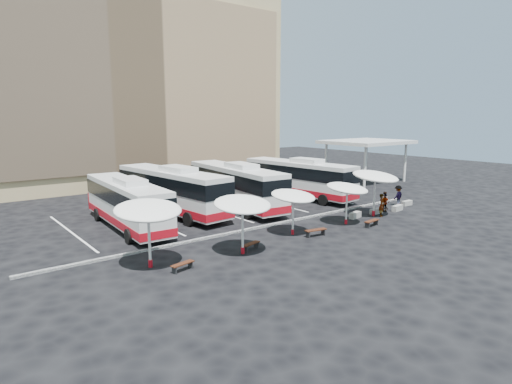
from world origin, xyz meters
TOP-DOWN VIEW (x-y plane):
  - ground at (0.00, 0.00)m, footprint 120.00×120.00m
  - sandstone_building at (0.00, 31.87)m, footprint 42.00×18.25m
  - service_canopy at (24.00, 10.00)m, footprint 10.00×8.00m
  - curb_divider at (0.00, 0.50)m, footprint 34.00×0.25m
  - bay_lines at (0.00, 8.00)m, footprint 24.15×12.00m
  - bus_0 at (-8.30, 6.64)m, footprint 3.32×12.29m
  - bus_1 at (-3.58, 8.73)m, footprint 4.11×13.36m
  - bus_2 at (2.11, 7.45)m, footprint 3.97×13.32m
  - bus_3 at (10.00, 7.51)m, footprint 3.93×13.04m
  - sunshade_0 at (-10.54, -2.26)m, footprint 4.04×4.08m
  - sunshade_1 at (-5.13, -3.53)m, footprint 4.01×4.04m
  - sunshade_2 at (0.17, -2.26)m, footprint 3.50×3.53m
  - sunshade_3 at (5.39, -2.67)m, footprint 3.92×3.95m
  - sunshade_4 at (9.34, -2.28)m, footprint 4.31×4.35m
  - wood_bench_0 at (-9.42, -3.87)m, footprint 1.47×0.68m
  - wood_bench_1 at (-4.30, -3.26)m, footprint 1.48×0.73m
  - wood_bench_2 at (1.08, -3.62)m, footprint 1.67×0.71m
  - wood_bench_3 at (6.34, -4.35)m, footprint 1.58×0.60m
  - conc_bench_0 at (7.50, -1.85)m, footprint 1.37×0.68m
  - conc_bench_1 at (10.10, -1.99)m, footprint 1.23×0.51m
  - conc_bench_2 at (12.61, -2.37)m, footprint 1.32×0.58m
  - conc_bench_3 at (15.24, -1.62)m, footprint 1.20×0.41m
  - passenger_0 at (9.71, -2.78)m, footprint 0.82×0.72m
  - passenger_1 at (12.28, -1.23)m, footprint 0.94×0.98m
  - passenger_2 at (11.42, -1.89)m, footprint 0.97×0.56m
  - passenger_3 at (14.38, -1.19)m, footprint 1.31×0.84m

SIDE VIEW (x-z plane):
  - ground at x=0.00m, z-range 0.00..0.00m
  - bay_lines at x=0.00m, z-range 0.00..0.01m
  - curb_divider at x=0.00m, z-range 0.00..0.15m
  - conc_bench_3 at x=15.24m, z-range 0.00..0.45m
  - conc_bench_1 at x=10.10m, z-range 0.00..0.45m
  - conc_bench_2 at x=12.61m, z-range 0.00..0.48m
  - conc_bench_0 at x=7.50m, z-range 0.00..0.49m
  - wood_bench_0 at x=-9.42m, z-range 0.12..0.55m
  - wood_bench_1 at x=-4.30m, z-range 0.12..0.55m
  - wood_bench_3 at x=6.34m, z-range 0.13..0.60m
  - wood_bench_2 at x=1.08m, z-range 0.13..0.63m
  - passenger_2 at x=11.42m, z-range 0.00..1.56m
  - passenger_1 at x=12.28m, z-range 0.00..1.58m
  - passenger_0 at x=9.71m, z-range 0.00..1.89m
  - passenger_3 at x=14.38m, z-range 0.00..1.92m
  - bus_0 at x=-8.30m, z-range 0.04..3.90m
  - bus_3 at x=10.00m, z-range 0.04..4.12m
  - bus_2 at x=2.11m, z-range 0.04..4.21m
  - bus_1 at x=-3.58m, z-range 0.04..4.22m
  - sunshade_2 at x=0.17m, z-range 1.13..4.36m
  - sunshade_3 at x=5.39m, z-range 1.15..4.44m
  - sunshade_1 at x=-5.13m, z-range 1.26..4.85m
  - sunshade_0 at x=-10.54m, z-range 1.33..5.12m
  - sunshade_4 at x=9.34m, z-range 1.36..5.26m
  - service_canopy at x=24.00m, z-range 2.27..7.47m
  - sandstone_building at x=0.00m, z-range -2.17..27.43m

